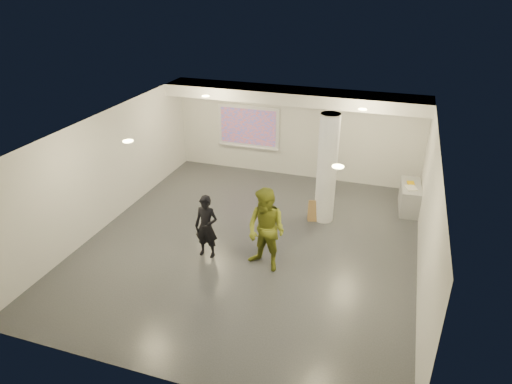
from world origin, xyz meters
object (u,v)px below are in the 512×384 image
(woman, at_px, (206,227))
(man, at_px, (266,230))
(projection_screen, at_px, (248,127))
(credenza, at_px, (410,197))
(column, at_px, (327,169))

(woman, distance_m, man, 1.50)
(projection_screen, relative_size, woman, 1.34)
(credenza, bearing_deg, woman, -142.70)
(projection_screen, xyz_separation_m, woman, (0.78, -5.28, -0.74))
(column, distance_m, credenza, 2.83)
(credenza, xyz_separation_m, woman, (-4.54, -3.97, 0.41))
(credenza, bearing_deg, man, -131.18)
(woman, bearing_deg, credenza, 42.93)
(man, bearing_deg, woman, -162.31)
(column, height_order, projection_screen, column)
(column, bearing_deg, credenza, 31.15)
(projection_screen, distance_m, credenza, 5.60)
(column, relative_size, man, 1.51)
(column, distance_m, projection_screen, 4.08)
(column, height_order, credenza, column)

